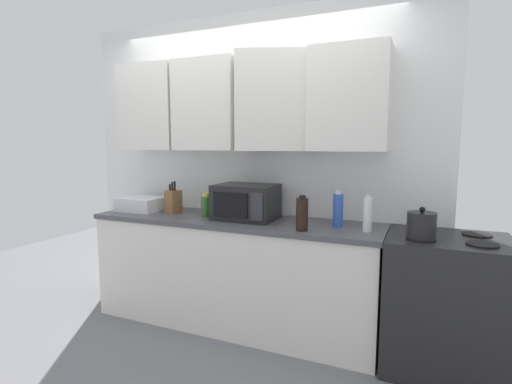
{
  "coord_description": "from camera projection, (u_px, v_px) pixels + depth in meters",
  "views": [
    {
      "loc": [
        1.41,
        -3.07,
        1.5
      ],
      "look_at": [
        0.18,
        -0.25,
        1.12
      ],
      "focal_mm": 27.18,
      "sensor_mm": 36.0,
      "label": 1
    }
  ],
  "objects": [
    {
      "name": "knife_block",
      "position": [
        173.0,
        201.0,
        3.39
      ],
      "size": [
        0.12,
        0.14,
        0.28
      ],
      "color": "brown",
      "rests_on": "counter_run"
    },
    {
      "name": "stove_range",
      "position": [
        445.0,
        304.0,
        2.56
      ],
      "size": [
        0.76,
        0.64,
        0.91
      ],
      "color": "black",
      "rests_on": "ground_plane"
    },
    {
      "name": "counter_run",
      "position": [
        234.0,
        272.0,
        3.21
      ],
      "size": [
        2.39,
        0.63,
        0.9
      ],
      "color": "white",
      "rests_on": "ground_plane"
    },
    {
      "name": "bottle_green_oil",
      "position": [
        206.0,
        206.0,
        3.24
      ],
      "size": [
        0.08,
        0.08,
        0.19
      ],
      "color": "#386B2D",
      "rests_on": "counter_run"
    },
    {
      "name": "kettle",
      "position": [
        421.0,
        225.0,
        2.44
      ],
      "size": [
        0.18,
        0.18,
        0.2
      ],
      "color": "black",
      "rests_on": "stove_range"
    },
    {
      "name": "bottle_white_jar",
      "position": [
        368.0,
        214.0,
        2.66
      ],
      "size": [
        0.06,
        0.06,
        0.25
      ],
      "color": "white",
      "rests_on": "counter_run"
    },
    {
      "name": "bottle_blue_cleaner",
      "position": [
        338.0,
        209.0,
        2.84
      ],
      "size": [
        0.07,
        0.07,
        0.27
      ],
      "color": "#2D56B7",
      "rests_on": "counter_run"
    },
    {
      "name": "microwave",
      "position": [
        246.0,
        202.0,
        3.11
      ],
      "size": [
        0.48,
        0.37,
        0.28
      ],
      "color": "black",
      "rests_on": "counter_run"
    },
    {
      "name": "dish_rack",
      "position": [
        141.0,
        204.0,
        3.52
      ],
      "size": [
        0.38,
        0.3,
        0.12
      ],
      "primitive_type": "cube",
      "color": "silver",
      "rests_on": "counter_run"
    },
    {
      "name": "wall_back_with_cabinets",
      "position": [
        245.0,
        135.0,
        3.28
      ],
      "size": [
        3.26,
        0.51,
        2.6
      ],
      "color": "white",
      "rests_on": "ground_plane"
    },
    {
      "name": "ground_plane",
      "position": [
        188.0,
        367.0,
        2.63
      ],
      "size": [
        8.0,
        8.0,
        0.0
      ],
      "primitive_type": "plane",
      "color": "slate"
    },
    {
      "name": "bottle_soy_dark",
      "position": [
        302.0,
        214.0,
        2.7
      ],
      "size": [
        0.08,
        0.08,
        0.25
      ],
      "color": "black",
      "rests_on": "counter_run"
    }
  ]
}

